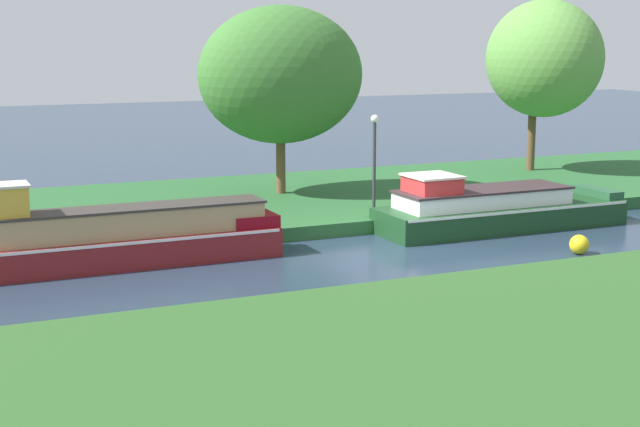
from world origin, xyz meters
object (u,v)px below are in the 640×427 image
object	(u,v)px
forest_barge	(495,209)
mooring_post_near	(250,216)
willow_tree_left	(281,75)
channel_buoy	(579,244)
willow_tree_centre	(544,59)
maroon_narrowboat	(110,239)
lamp_post	(374,151)

from	to	relation	value
forest_barge	mooring_post_near	bearing A→B (deg)	169.89
forest_barge	mooring_post_near	xyz separation A→B (m)	(-7.15, 1.27, 0.13)
forest_barge	willow_tree_left	distance (m)	8.40
channel_buoy	willow_tree_centre	bearing A→B (deg)	57.43
maroon_narrowboat	channel_buoy	xyz separation A→B (m)	(11.40, -3.59, -0.44)
lamp_post	channel_buoy	size ratio (longest dim) A/B	5.65
willow_tree_centre	lamp_post	bearing A→B (deg)	-154.18
forest_barge	maroon_narrowboat	bearing A→B (deg)	180.00
maroon_narrowboat	lamp_post	distance (m)	8.80
mooring_post_near	maroon_narrowboat	bearing A→B (deg)	-162.69
channel_buoy	forest_barge	bearing A→B (deg)	92.52
channel_buoy	maroon_narrowboat	bearing A→B (deg)	162.49
willow_tree_centre	lamp_post	distance (m)	11.08
willow_tree_left	lamp_post	world-z (taller)	willow_tree_left
forest_barge	lamp_post	size ratio (longest dim) A/B	2.64
willow_tree_left	willow_tree_centre	bearing A→B (deg)	3.48
willow_tree_centre	mooring_post_near	distance (m)	15.63
forest_barge	maroon_narrowboat	distance (m)	11.24
maroon_narrowboat	forest_barge	bearing A→B (deg)	0.00
lamp_post	mooring_post_near	world-z (taller)	lamp_post
willow_tree_centre	maroon_narrowboat	bearing A→B (deg)	-159.14
lamp_post	maroon_narrowboat	bearing A→B (deg)	-165.33
maroon_narrowboat	channel_buoy	distance (m)	11.96
willow_tree_left	channel_buoy	bearing A→B (deg)	-65.94
maroon_narrowboat	willow_tree_centre	size ratio (longest dim) A/B	1.36
forest_barge	willow_tree_centre	world-z (taller)	willow_tree_centre
forest_barge	mooring_post_near	distance (m)	7.26
willow_tree_centre	lamp_post	xyz separation A→B (m)	(-9.71, -4.70, -2.54)
mooring_post_near	willow_tree_left	bearing A→B (deg)	59.40
lamp_post	channel_buoy	world-z (taller)	lamp_post
willow_tree_centre	forest_barge	bearing A→B (deg)	-134.85
willow_tree_centre	mooring_post_near	world-z (taller)	willow_tree_centre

